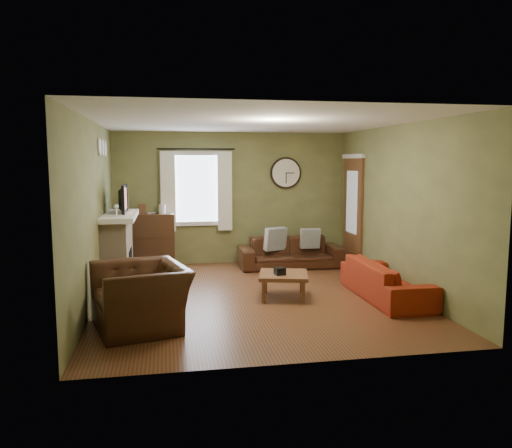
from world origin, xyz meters
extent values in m
cube|color=brown|center=(0.00, 0.00, 0.00)|extent=(4.60, 5.20, 0.00)
cube|color=white|center=(0.00, 0.00, 2.60)|extent=(4.60, 5.20, 0.00)
cube|color=olive|center=(-2.30, 0.00, 1.30)|extent=(0.00, 5.20, 2.60)
cube|color=olive|center=(2.30, 0.00, 1.30)|extent=(0.00, 5.20, 2.60)
cube|color=olive|center=(0.00, 2.60, 1.30)|extent=(4.60, 0.00, 2.60)
cube|color=olive|center=(0.00, -2.60, 1.30)|extent=(4.60, 0.00, 2.60)
cube|color=tan|center=(-2.10, 1.15, 0.55)|extent=(0.40, 1.40, 1.10)
cube|color=black|center=(-1.91, 1.15, 0.30)|extent=(0.04, 0.60, 0.55)
cube|color=white|center=(-2.07, 1.15, 1.14)|extent=(0.58, 1.60, 0.08)
imported|color=black|center=(-2.05, 1.30, 1.35)|extent=(0.08, 0.60, 0.35)
cube|color=#994C3F|center=(-1.97, 1.30, 1.41)|extent=(0.02, 0.62, 0.36)
cylinder|color=white|center=(-2.28, 0.80, 2.25)|extent=(0.28, 0.28, 0.03)
cylinder|color=white|center=(-2.28, 1.15, 2.25)|extent=(0.28, 0.28, 0.03)
cylinder|color=white|center=(-2.28, 1.50, 2.25)|extent=(0.28, 0.28, 0.03)
cylinder|color=black|center=(-0.70, 2.48, 2.27)|extent=(0.03, 0.03, 1.50)
cube|color=white|center=(-1.25, 2.48, 1.45)|extent=(0.28, 0.04, 1.55)
cube|color=white|center=(-0.15, 2.48, 1.45)|extent=(0.28, 0.04, 1.55)
cube|color=brown|center=(2.27, 1.85, 1.05)|extent=(0.05, 0.90, 2.10)
imported|color=brown|center=(-1.65, 2.49, 0.96)|extent=(0.16, 0.21, 0.02)
imported|color=#341B0F|center=(1.05, 1.93, 0.29)|extent=(1.97, 0.77, 0.58)
cube|color=gray|center=(0.77, 1.98, 0.55)|extent=(0.45, 0.27, 0.44)
cube|color=gray|center=(1.44, 1.93, 0.55)|extent=(0.38, 0.13, 0.38)
imported|color=maroon|center=(1.91, -0.48, 0.28)|extent=(0.74, 1.90, 0.55)
imported|color=#341B0F|center=(-1.62, -1.18, 0.39)|extent=(1.32, 1.43, 0.77)
cube|color=black|center=(0.33, -0.28, 0.40)|extent=(0.17, 0.17, 0.11)
camera|label=1|loc=(-1.28, -7.27, 2.03)|focal=35.00mm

